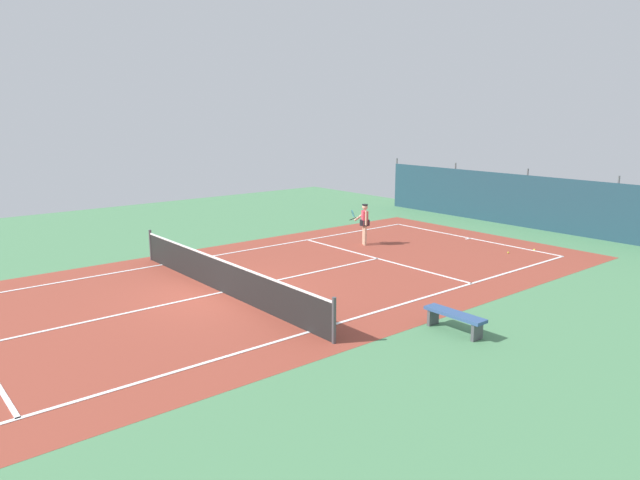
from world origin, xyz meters
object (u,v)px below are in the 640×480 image
at_px(tennis_ball_near_player, 534,250).
at_px(tennis_ball_midcourt, 508,253).
at_px(tennis_net, 222,276).
at_px(tennis_player, 364,221).
at_px(courtside_bench, 455,317).

distance_m(tennis_ball_near_player, tennis_ball_midcourt, 1.25).
bearing_deg(tennis_net, tennis_ball_near_player, 76.33).
distance_m(tennis_net, tennis_player, 7.88).
relative_size(tennis_ball_near_player, tennis_ball_midcourt, 1.00).
height_order(tennis_net, tennis_ball_midcourt, tennis_net).
xyz_separation_m(tennis_ball_near_player, tennis_ball_midcourt, (-0.37, -1.19, 0.00)).
bearing_deg(tennis_net, courtside_bench, 23.12).
bearing_deg(tennis_player, tennis_ball_near_player, -108.37).
xyz_separation_m(tennis_ball_near_player, courtside_bench, (3.40, -9.28, 0.34)).
relative_size(tennis_net, courtside_bench, 6.33).
height_order(tennis_ball_near_player, courtside_bench, courtside_bench).
relative_size(tennis_ball_midcourt, courtside_bench, 0.04).
bearing_deg(tennis_net, tennis_player, 104.53).
xyz_separation_m(tennis_player, tennis_ball_midcourt, (4.52, 3.17, -0.93)).
distance_m(tennis_player, tennis_ball_midcourt, 5.60).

